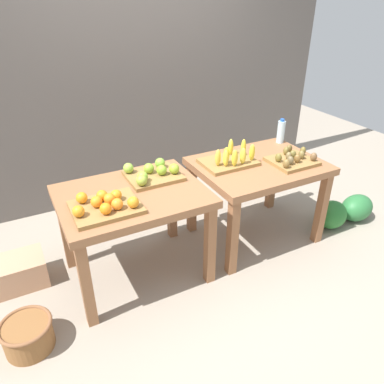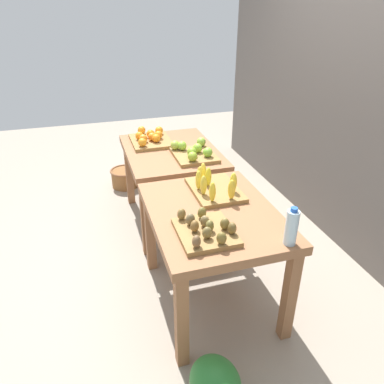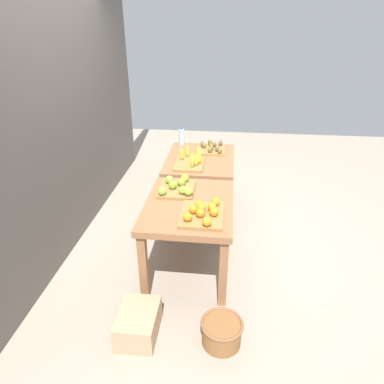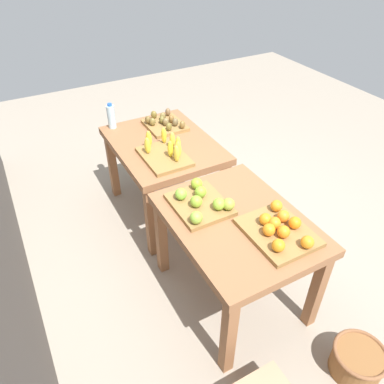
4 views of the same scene
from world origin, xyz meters
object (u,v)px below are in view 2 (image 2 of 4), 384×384
object	(u,v)px
display_table_left	(171,160)
display_table_right	(213,225)
apple_bin	(193,152)
water_bottle	(292,227)
banana_crate	(214,187)
cardboard_produce_box	(180,170)
orange_bin	(150,139)
wicker_basket	(125,177)
kiwi_bin	(206,230)

from	to	relation	value
display_table_left	display_table_right	world-z (taller)	same
apple_bin	water_bottle	distance (m)	1.36
display_table_right	water_bottle	size ratio (longest dim) A/B	4.55
banana_crate	apple_bin	bearing A→B (deg)	175.08
cardboard_produce_box	display_table_right	bearing A→B (deg)	-8.63
display_table_left	display_table_right	bearing A→B (deg)	0.00
display_table_left	cardboard_produce_box	size ratio (longest dim) A/B	2.60
water_bottle	cardboard_produce_box	xyz separation A→B (m)	(-2.43, 0.01, -0.73)
banana_crate	water_bottle	size ratio (longest dim) A/B	1.92
display_table_left	display_table_right	xyz separation A→B (m)	(1.12, 0.00, 0.00)
display_table_left	cardboard_produce_box	bearing A→B (deg)	160.69
orange_bin	wicker_basket	distance (m)	0.94
apple_bin	water_bottle	world-z (taller)	water_bottle
orange_bin	apple_bin	distance (m)	0.53
orange_bin	banana_crate	world-z (taller)	banana_crate
kiwi_bin	display_table_left	bearing A→B (deg)	174.47
wicker_basket	apple_bin	bearing A→B (deg)	24.51
banana_crate	wicker_basket	world-z (taller)	banana_crate
wicker_basket	kiwi_bin	bearing A→B (deg)	5.61
display_table_left	apple_bin	distance (m)	0.30
display_table_left	water_bottle	distance (m)	1.61
wicker_basket	banana_crate	bearing A→B (deg)	13.98
banana_crate	kiwi_bin	distance (m)	0.52
apple_bin	banana_crate	xyz separation A→B (m)	(0.67, -0.06, 0.00)
cardboard_produce_box	water_bottle	bearing A→B (deg)	-0.33
water_bottle	apple_bin	bearing A→B (deg)	-173.98
orange_bin	banana_crate	xyz separation A→B (m)	(1.12, 0.23, 0.01)
display_table_right	banana_crate	xyz separation A→B (m)	(-0.23, 0.09, 0.15)
apple_bin	banana_crate	bearing A→B (deg)	-4.92
orange_bin	cardboard_produce_box	distance (m)	1.01
wicker_basket	orange_bin	bearing A→B (deg)	18.12
display_table_left	water_bottle	size ratio (longest dim) A/B	4.55
display_table_left	orange_bin	xyz separation A→B (m)	(-0.23, -0.14, 0.15)
display_table_left	kiwi_bin	world-z (taller)	kiwi_bin
display_table_right	banana_crate	bearing A→B (deg)	159.58
display_table_right	orange_bin	world-z (taller)	orange_bin
wicker_basket	cardboard_produce_box	distance (m)	0.65
banana_crate	display_table_left	bearing A→B (deg)	-174.48
display_table_right	water_bottle	xyz separation A→B (m)	(0.45, 0.29, 0.21)
apple_bin	wicker_basket	size ratio (longest dim) A/B	1.24
display_table_left	kiwi_bin	bearing A→B (deg)	-5.53
display_table_left	cardboard_produce_box	xyz separation A→B (m)	(-0.86, 0.30, -0.51)
display_table_right	orange_bin	bearing A→B (deg)	-173.96
apple_bin	cardboard_produce_box	world-z (taller)	apple_bin
kiwi_bin	cardboard_produce_box	size ratio (longest dim) A/B	0.93
banana_crate	display_table_right	bearing A→B (deg)	-20.42
banana_crate	cardboard_produce_box	world-z (taller)	banana_crate
banana_crate	cardboard_produce_box	size ratio (longest dim) A/B	1.10
display_table_left	kiwi_bin	xyz separation A→B (m)	(1.36, -0.13, 0.14)
display_table_right	orange_bin	xyz separation A→B (m)	(-1.35, -0.14, 0.15)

